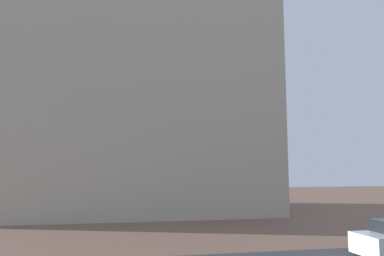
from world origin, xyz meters
name	(u,v)px	position (x,y,z in m)	size (l,w,h in m)	color
landmark_building	(127,76)	(-2.01, 28.35, 11.92)	(23.43, 13.89, 38.24)	#B2A893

